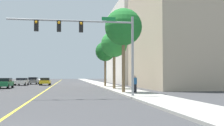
{
  "coord_description": "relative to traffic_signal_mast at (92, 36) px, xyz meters",
  "views": [
    {
      "loc": [
        2.57,
        -7.92,
        1.74
      ],
      "look_at": [
        7.85,
        25.02,
        3.26
      ],
      "focal_mm": 44.04,
      "sensor_mm": 36.0,
      "label": 1
    }
  ],
  "objects": [
    {
      "name": "traffic_signal_mast",
      "position": [
        0.0,
        0.0,
        0.0
      ],
      "size": [
        9.69,
        0.36,
        6.28
      ],
      "color": "gray",
      "rests_on": "sidewalk_right"
    },
    {
      "name": "palm_near",
      "position": [
        3.45,
        4.59,
        1.56
      ],
      "size": [
        3.59,
        3.59,
        8.07
      ],
      "color": "brown",
      "rests_on": "sidewalk_right"
    },
    {
      "name": "building_right_near",
      "position": [
        14.54,
        15.49,
        2.78
      ],
      "size": [
        12.62,
        17.06,
        15.2
      ],
      "primitive_type": "cube",
      "color": "tan",
      "rests_on": "ground"
    },
    {
      "name": "car_yellow",
      "position": [
        -5.82,
        29.36,
        -4.11
      ],
      "size": [
        1.81,
        4.0,
        1.34
      ],
      "rotation": [
        0.0,
        0.0,
        -0.01
      ],
      "color": "gold",
      "rests_on": "ground"
    },
    {
      "name": "pedestrian",
      "position": [
        4.39,
        3.84,
        -3.88
      ],
      "size": [
        0.38,
        0.38,
        1.59
      ],
      "rotation": [
        0.0,
        0.0,
        4.88
      ],
      "color": "black",
      "rests_on": "sidewalk_right"
    },
    {
      "name": "ground",
      "position": [
        -4.36,
        28.75,
        -4.82
      ],
      "size": [
        192.0,
        192.0,
        0.0
      ],
      "primitive_type": "plane",
      "color": "#38383A"
    },
    {
      "name": "building_right_far",
      "position": [
        16.7,
        38.68,
        3.68
      ],
      "size": [
        16.95,
        23.19,
        17.0
      ],
      "primitive_type": "cube",
      "color": "silver",
      "rests_on": "ground"
    },
    {
      "name": "lane_marking_center",
      "position": [
        -4.36,
        28.75,
        -4.81
      ],
      "size": [
        0.16,
        144.0,
        0.01
      ],
      "primitive_type": "cube",
      "color": "yellow",
      "rests_on": "ground"
    },
    {
      "name": "car_green",
      "position": [
        -10.37,
        17.9,
        -4.08
      ],
      "size": [
        1.98,
        3.94,
        1.4
      ],
      "rotation": [
        0.0,
        0.0,
        3.13
      ],
      "color": "#196638",
      "rests_on": "ground"
    },
    {
      "name": "car_white",
      "position": [
        -9.83,
        29.16,
        -4.12
      ],
      "size": [
        1.95,
        4.19,
        1.31
      ],
      "rotation": [
        0.0,
        0.0,
        3.11
      ],
      "color": "white",
      "rests_on": "ground"
    },
    {
      "name": "palm_mid",
      "position": [
        3.79,
        12.01,
        0.74
      ],
      "size": [
        3.24,
        3.24,
        7.08
      ],
      "color": "brown",
      "rests_on": "sidewalk_right"
    },
    {
      "name": "sidewalk_right",
      "position": [
        4.49,
        28.75,
        -4.74
      ],
      "size": [
        3.27,
        168.0,
        0.15
      ],
      "primitive_type": "cube",
      "color": "#9E9B93",
      "rests_on": "ground"
    },
    {
      "name": "car_gray",
      "position": [
        -8.61,
        35.41,
        -4.08
      ],
      "size": [
        1.92,
        4.07,
        1.4
      ],
      "rotation": [
        0.0,
        0.0,
        -0.03
      ],
      "color": "slate",
      "rests_on": "ground"
    },
    {
      "name": "sidewalk_left",
      "position": [
        -13.21,
        28.75,
        -4.74
      ],
      "size": [
        3.27,
        168.0,
        0.15
      ],
      "primitive_type": "cube",
      "color": "#B2ADA3",
      "rests_on": "ground"
    },
    {
      "name": "palm_far",
      "position": [
        3.68,
        19.43,
        0.48
      ],
      "size": [
        2.92,
        2.92,
        6.67
      ],
      "color": "brown",
      "rests_on": "sidewalk_right"
    }
  ]
}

